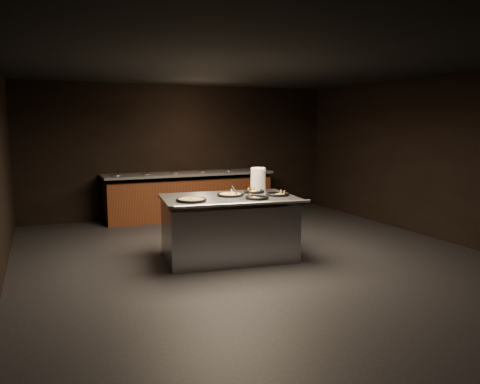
{
  "coord_description": "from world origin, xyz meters",
  "views": [
    {
      "loc": [
        -2.99,
        -6.18,
        2.02
      ],
      "look_at": [
        -0.2,
        0.3,
        1.01
      ],
      "focal_mm": 35.0,
      "sensor_mm": 36.0,
      "label": 1
    }
  ],
  "objects_px": {
    "pan_veggie_whole": "(191,200)",
    "pan_cheese_whole": "(230,195)",
    "plate_stack": "(258,179)",
    "serving_counter": "(228,229)"
  },
  "relations": [
    {
      "from": "pan_veggie_whole",
      "to": "pan_cheese_whole",
      "type": "distance_m",
      "value": 0.74
    },
    {
      "from": "plate_stack",
      "to": "pan_cheese_whole",
      "type": "distance_m",
      "value": 0.74
    },
    {
      "from": "pan_veggie_whole",
      "to": "pan_cheese_whole",
      "type": "bearing_deg",
      "value": 19.25
    },
    {
      "from": "pan_cheese_whole",
      "to": "plate_stack",
      "type": "bearing_deg",
      "value": 28.32
    },
    {
      "from": "serving_counter",
      "to": "pan_cheese_whole",
      "type": "relative_size",
      "value": 5.23
    },
    {
      "from": "plate_stack",
      "to": "pan_veggie_whole",
      "type": "xyz_separation_m",
      "value": [
        -1.33,
        -0.59,
        -0.17
      ]
    },
    {
      "from": "plate_stack",
      "to": "pan_cheese_whole",
      "type": "relative_size",
      "value": 0.93
    },
    {
      "from": "pan_veggie_whole",
      "to": "pan_cheese_whole",
      "type": "xyz_separation_m",
      "value": [
        0.7,
        0.24,
        -0.0
      ]
    },
    {
      "from": "serving_counter",
      "to": "pan_cheese_whole",
      "type": "distance_m",
      "value": 0.52
    },
    {
      "from": "serving_counter",
      "to": "pan_veggie_whole",
      "type": "relative_size",
      "value": 4.83
    }
  ]
}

